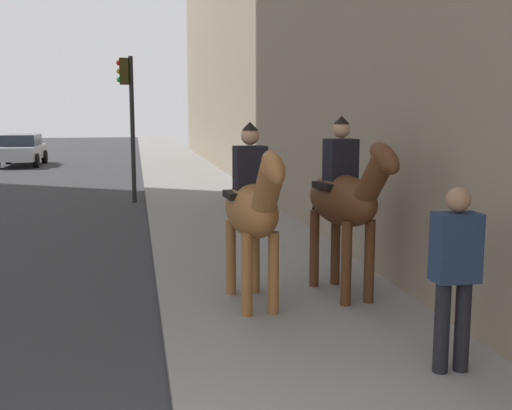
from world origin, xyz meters
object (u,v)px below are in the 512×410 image
Objects in this scene: traffic_light_near_curb at (129,106)px; pedestrian_greeting at (455,267)px; mounted_horse_near at (253,207)px; mounted_horse_far at (345,197)px; car_near_lane at (21,149)px.

pedestrian_greeting is at bearing -166.63° from traffic_light_near_curb.
traffic_light_near_curb reaches higher than mounted_horse_near.
mounted_horse_near reaches higher than pedestrian_greeting.
mounted_horse_far is at bearing 94.48° from mounted_horse_near.
car_near_lane is at bearing 21.04° from traffic_light_near_curb.
pedestrian_greeting is at bearing 17.84° from car_near_lane.
car_near_lane is (23.01, 7.79, -0.65)m from mounted_horse_far.
mounted_horse_near is at bearing 16.27° from car_near_lane.
mounted_horse_near is 2.70m from pedestrian_greeting.
mounted_horse_far is at bearing 19.14° from car_near_lane.
mounted_horse_far is 24.30m from car_near_lane.
pedestrian_greeting is at bearing -4.80° from mounted_horse_far.
traffic_light_near_curb is (-13.15, -5.06, 1.88)m from car_near_lane.
mounted_horse_far reaches higher than car_near_lane.
pedestrian_greeting is 0.42× the size of car_near_lane.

